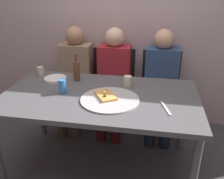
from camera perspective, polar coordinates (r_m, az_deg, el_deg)
The scene contains 17 objects.
ground_plane at distance 2.49m, azimuth -2.52°, elevation -17.06°, with size 8.00×8.00×0.00m, color #424247.
back_wall at distance 2.90m, azimuth 1.54°, elevation 17.42°, with size 6.00×0.10×2.60m, color #B29EA3.
dining_table at distance 2.10m, azimuth -2.86°, elevation -2.99°, with size 1.65×0.94×0.75m.
pizza_tray at distance 1.97m, azimuth -0.51°, elevation -2.34°, with size 0.47×0.47×0.01m, color #ADADB2.
pizza_slice_last at distance 2.01m, azimuth -1.55°, elevation -1.26°, with size 0.23×0.26×0.05m.
wine_bottle at distance 2.35m, azimuth -8.21°, elevation 4.39°, with size 0.06×0.06×0.26m.
tumbler_near at distance 2.22m, azimuth 3.66°, elevation 1.91°, with size 0.07×0.07×0.10m, color beige.
tumbler_far at distance 2.59m, azimuth -16.25°, elevation 4.16°, with size 0.06×0.06×0.08m, color beige.
soda_can at distance 2.12m, azimuth -11.40°, elevation 0.71°, with size 0.07×0.07×0.12m, color #337AC1.
plate_stack at distance 2.42m, azimuth -12.96°, elevation 2.37°, with size 0.21×0.21×0.03m, color white.
table_knife at distance 1.89m, azimuth 12.33°, elevation -4.21°, with size 0.22×0.02×0.01m, color #B7B7BC.
chair_left at distance 3.05m, azimuth -7.64°, elevation 2.27°, with size 0.44×0.44×0.90m.
chair_middle at distance 2.95m, azimuth 0.77°, elevation 1.72°, with size 0.44×0.44×0.90m.
chair_right at distance 2.92m, azimuth 11.05°, elevation 1.00°, with size 0.44×0.44×0.90m.
guest_in_sweater at distance 2.87m, azimuth -8.67°, elevation 3.53°, with size 0.36×0.56×1.17m.
guest_in_beanie at distance 2.76m, azimuth 0.27°, elevation 3.00°, with size 0.36×0.56×1.17m.
guest_by_wall at distance 2.73m, azimuth 11.26°, elevation 2.24°, with size 0.36×0.56×1.17m.
Camera 1 is at (0.43, -1.82, 1.63)m, focal length 39.51 mm.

